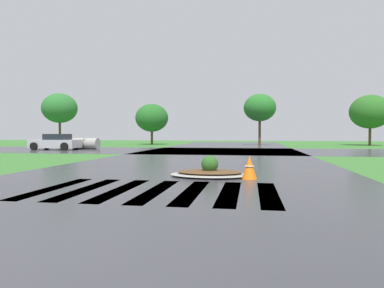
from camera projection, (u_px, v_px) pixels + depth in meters
name	position (u px, v px, depth m)	size (l,w,h in m)	color
ground_plane	(23.00, 277.00, 3.60)	(120.00, 120.00, 0.10)	#38722D
asphalt_roadway	(190.00, 170.00, 13.45)	(11.93, 80.00, 0.01)	#35353A
asphalt_cross_road	(221.00, 151.00, 27.52)	(90.00, 10.73, 0.01)	#35353A
crosswalk_stripes	(156.00, 191.00, 8.61)	(5.85, 3.58, 0.01)	white
median_island	(210.00, 172.00, 11.49)	(2.58, 1.82, 0.68)	#9E9B93
car_dark_suv	(56.00, 142.00, 29.36)	(4.00, 2.03, 1.33)	#B7B7BF
drainage_pipe_stack	(86.00, 144.00, 30.63)	(2.39, 1.19, 0.96)	#9E9B93
traffic_cone	(249.00, 167.00, 10.79)	(0.47, 0.47, 0.73)	orange
background_treeline	(206.00, 111.00, 41.09)	(40.61, 5.78, 6.27)	#4C3823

